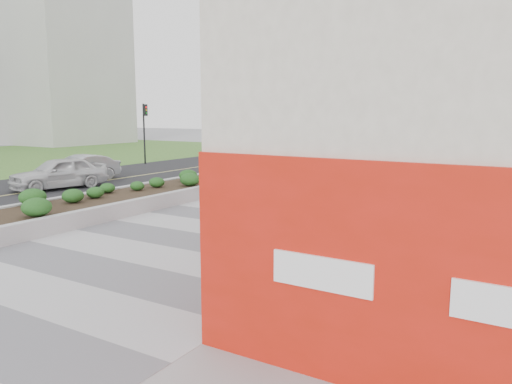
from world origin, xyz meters
TOP-DOWN VIEW (x-y plane):
  - ground at (0.00, 0.00)m, footprint 160.00×160.00m
  - walkway at (0.00, 3.00)m, footprint 8.00×36.00m
  - building at (6.98, 8.98)m, footprint 6.04×24.08m
  - planter at (-5.50, 7.00)m, footprint 3.00×18.00m
  - street at (-12.00, 7.00)m, footprint 10.00×40.00m
  - traffic_signal_near at (-7.23, 17.50)m, footprint 0.33×0.28m
  - traffic_signal_far at (-16.43, 17.00)m, footprint 0.33×0.28m
  - distant_bldg_west_a at (-45.00, 30.00)m, footprint 18.00×12.00m
  - distant_bldg_north_l at (-5.00, 55.00)m, footprint 16.00×12.00m
  - manhole_cover at (0.50, 3.00)m, footprint 0.44×0.44m
  - skateboarder at (0.64, 2.92)m, footprint 0.48×0.74m
  - car_white at (-11.65, 6.23)m, footprint 2.76×4.72m
  - car_silver at (-12.96, 8.55)m, footprint 1.88×4.28m

SIDE VIEW (x-z plane):
  - ground at x=0.00m, z-range 0.00..0.00m
  - street at x=-12.00m, z-range 0.00..0.00m
  - manhole_cover at x=0.50m, z-range 0.00..0.01m
  - walkway at x=0.00m, z-range 0.00..0.01m
  - planter at x=-5.50m, z-range -0.03..0.87m
  - car_silver at x=-12.96m, z-range 0.00..1.37m
  - skateboarder at x=0.64m, z-range 0.01..1.36m
  - car_white at x=-11.65m, z-range 0.00..1.51m
  - traffic_signal_near at x=-7.23m, z-range 0.66..4.86m
  - traffic_signal_far at x=-16.43m, z-range 0.66..4.86m
  - building at x=6.98m, z-range -0.02..7.98m
  - distant_bldg_north_l at x=-5.00m, z-range 0.00..20.00m
  - distant_bldg_west_a at x=-45.00m, z-range 0.00..22.00m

